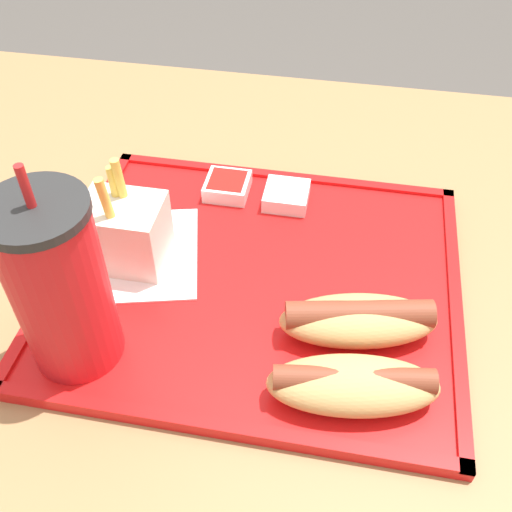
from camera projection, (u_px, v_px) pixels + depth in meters
name	position (u px, v px, depth m)	size (l,w,h in m)	color
dining_table	(247.00, 479.00, 0.86)	(1.15, 0.92, 0.78)	olive
food_tray	(256.00, 280.00, 0.61)	(0.40, 0.35, 0.01)	red
paper_napkin	(121.00, 255.00, 0.63)	(0.19, 0.17, 0.00)	white
soda_cup	(59.00, 286.00, 0.48)	(0.08, 0.08, 0.20)	red
hot_dog_far	(353.00, 384.00, 0.49)	(0.15, 0.08, 0.04)	tan
hot_dog_near	(358.00, 319.00, 0.54)	(0.15, 0.08, 0.04)	tan
fries_carton	(125.00, 232.00, 0.60)	(0.08, 0.06, 0.12)	silver
sauce_cup_mayo	(286.00, 195.00, 0.68)	(0.05, 0.05, 0.02)	silver
sauce_cup_ketchup	(227.00, 186.00, 0.69)	(0.05, 0.05, 0.02)	silver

